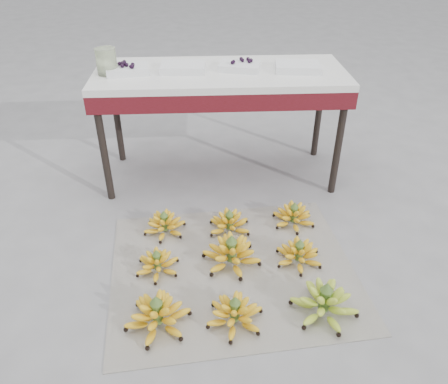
{
  "coord_description": "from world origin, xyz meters",
  "views": [
    {
      "loc": [
        -0.02,
        -1.64,
        1.6
      ],
      "look_at": [
        0.09,
        0.33,
        0.3
      ],
      "focal_mm": 35.0,
      "sensor_mm": 36.0,
      "label": 1
    }
  ],
  "objects_px": {
    "tray_far_right": "(298,67)",
    "tray_far_left": "(128,69)",
    "bunch_mid_center": "(231,254)",
    "tray_right": "(240,66)",
    "bunch_back_left": "(165,225)",
    "bunch_back_center": "(229,223)",
    "bunch_mid_left": "(157,263)",
    "vendor_table": "(220,84)",
    "bunch_front_left": "(158,315)",
    "bunch_mid_right": "(299,254)",
    "glass_jar": "(106,61)",
    "bunch_front_center": "(235,313)",
    "bunch_back_right": "(294,216)",
    "tray_left": "(183,67)",
    "newspaper_mat": "(233,269)",
    "bunch_front_right": "(324,302)"
  },
  "relations": [
    {
      "from": "bunch_mid_left",
      "to": "tray_left",
      "type": "height_order",
      "value": "tray_left"
    },
    {
      "from": "bunch_mid_left",
      "to": "vendor_table",
      "type": "xyz_separation_m",
      "value": [
        0.37,
        0.96,
        0.61
      ]
    },
    {
      "from": "bunch_front_right",
      "to": "bunch_mid_left",
      "type": "distance_m",
      "value": 0.85
    },
    {
      "from": "bunch_front_left",
      "to": "tray_far_left",
      "type": "height_order",
      "value": "tray_far_left"
    },
    {
      "from": "bunch_back_center",
      "to": "tray_far_left",
      "type": "height_order",
      "value": "tray_far_left"
    },
    {
      "from": "bunch_front_left",
      "to": "tray_far_right",
      "type": "bearing_deg",
      "value": 55.96
    },
    {
      "from": "bunch_back_left",
      "to": "tray_far_right",
      "type": "bearing_deg",
      "value": 33.01
    },
    {
      "from": "vendor_table",
      "to": "bunch_mid_left",
      "type": "bearing_deg",
      "value": -111.13
    },
    {
      "from": "bunch_mid_center",
      "to": "tray_far_left",
      "type": "relative_size",
      "value": 1.46
    },
    {
      "from": "bunch_mid_left",
      "to": "vendor_table",
      "type": "distance_m",
      "value": 1.2
    },
    {
      "from": "tray_right",
      "to": "bunch_back_right",
      "type": "bearing_deg",
      "value": -65.35
    },
    {
      "from": "bunch_mid_left",
      "to": "bunch_back_right",
      "type": "height_order",
      "value": "bunch_back_right"
    },
    {
      "from": "tray_far_right",
      "to": "bunch_mid_right",
      "type": "bearing_deg",
      "value": -96.67
    },
    {
      "from": "vendor_table",
      "to": "bunch_back_right",
      "type": "bearing_deg",
      "value": -56.11
    },
    {
      "from": "bunch_front_left",
      "to": "tray_left",
      "type": "bearing_deg",
      "value": 83.31
    },
    {
      "from": "bunch_mid_right",
      "to": "tray_far_left",
      "type": "height_order",
      "value": "tray_far_left"
    },
    {
      "from": "bunch_front_right",
      "to": "tray_far_right",
      "type": "height_order",
      "value": "tray_far_right"
    },
    {
      "from": "bunch_front_right",
      "to": "bunch_back_left",
      "type": "bearing_deg",
      "value": 162.72
    },
    {
      "from": "bunch_back_left",
      "to": "vendor_table",
      "type": "height_order",
      "value": "vendor_table"
    },
    {
      "from": "bunch_mid_center",
      "to": "tray_far_right",
      "type": "height_order",
      "value": "tray_far_right"
    },
    {
      "from": "bunch_back_center",
      "to": "glass_jar",
      "type": "distance_m",
      "value": 1.21
    },
    {
      "from": "newspaper_mat",
      "to": "bunch_mid_left",
      "type": "bearing_deg",
      "value": 178.37
    },
    {
      "from": "bunch_front_left",
      "to": "tray_far_left",
      "type": "xyz_separation_m",
      "value": [
        -0.22,
        1.3,
        0.7
      ]
    },
    {
      "from": "tray_right",
      "to": "glass_jar",
      "type": "bearing_deg",
      "value": -176.77
    },
    {
      "from": "bunch_front_center",
      "to": "bunch_front_left",
      "type": "bearing_deg",
      "value": 179.58
    },
    {
      "from": "bunch_front_right",
      "to": "bunch_back_right",
      "type": "relative_size",
      "value": 1.26
    },
    {
      "from": "bunch_front_center",
      "to": "tray_left",
      "type": "bearing_deg",
      "value": 99.88
    },
    {
      "from": "bunch_front_center",
      "to": "bunch_back_right",
      "type": "xyz_separation_m",
      "value": [
        0.4,
        0.72,
        -0.0
      ]
    },
    {
      "from": "tray_left",
      "to": "glass_jar",
      "type": "height_order",
      "value": "glass_jar"
    },
    {
      "from": "bunch_mid_center",
      "to": "tray_right",
      "type": "relative_size",
      "value": 1.45
    },
    {
      "from": "newspaper_mat",
      "to": "vendor_table",
      "type": "distance_m",
      "value": 1.18
    },
    {
      "from": "bunch_mid_left",
      "to": "bunch_back_left",
      "type": "height_order",
      "value": "bunch_back_left"
    },
    {
      "from": "bunch_front_left",
      "to": "bunch_front_center",
      "type": "bearing_deg",
      "value": -2.12
    },
    {
      "from": "newspaper_mat",
      "to": "vendor_table",
      "type": "height_order",
      "value": "vendor_table"
    },
    {
      "from": "bunch_back_left",
      "to": "bunch_back_center",
      "type": "xyz_separation_m",
      "value": [
        0.37,
        -0.01,
        0.0
      ]
    },
    {
      "from": "bunch_front_right",
      "to": "tray_far_left",
      "type": "distance_m",
      "value": 1.75
    },
    {
      "from": "bunch_back_right",
      "to": "bunch_mid_left",
      "type": "bearing_deg",
      "value": -175.42
    },
    {
      "from": "bunch_front_center",
      "to": "bunch_mid_center",
      "type": "xyz_separation_m",
      "value": [
        0.01,
        0.39,
        0.01
      ]
    },
    {
      "from": "bunch_mid_left",
      "to": "tray_left",
      "type": "distance_m",
      "value": 1.21
    },
    {
      "from": "bunch_back_left",
      "to": "bunch_back_center",
      "type": "height_order",
      "value": "bunch_back_center"
    },
    {
      "from": "vendor_table",
      "to": "glass_jar",
      "type": "bearing_deg",
      "value": -177.36
    },
    {
      "from": "bunch_back_center",
      "to": "tray_right",
      "type": "relative_size",
      "value": 1.18
    },
    {
      "from": "bunch_front_left",
      "to": "glass_jar",
      "type": "bearing_deg",
      "value": 102.91
    },
    {
      "from": "bunch_mid_left",
      "to": "tray_left",
      "type": "xyz_separation_m",
      "value": [
        0.14,
        0.97,
        0.71
      ]
    },
    {
      "from": "vendor_table",
      "to": "tray_right",
      "type": "height_order",
      "value": "tray_right"
    },
    {
      "from": "tray_far_right",
      "to": "tray_far_left",
      "type": "bearing_deg",
      "value": 179.54
    },
    {
      "from": "bunch_back_right",
      "to": "tray_right",
      "type": "relative_size",
      "value": 1.15
    },
    {
      "from": "bunch_mid_left",
      "to": "bunch_mid_center",
      "type": "height_order",
      "value": "bunch_mid_center"
    },
    {
      "from": "bunch_back_right",
      "to": "tray_far_left",
      "type": "relative_size",
      "value": 1.16
    },
    {
      "from": "bunch_mid_right",
      "to": "glass_jar",
      "type": "bearing_deg",
      "value": 120.36
    }
  ]
}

